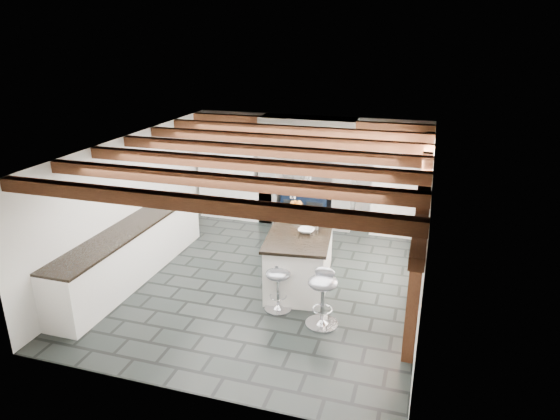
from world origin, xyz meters
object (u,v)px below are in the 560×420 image
(range_cooker, at_px, (306,203))
(kitchen_island, at_px, (301,255))
(bar_stool_near, at_px, (323,291))
(bar_stool_far, at_px, (278,281))

(range_cooker, bearing_deg, kitchen_island, -77.90)
(bar_stool_near, distance_m, bar_stool_far, 0.76)
(range_cooker, xyz_separation_m, kitchen_island, (0.57, -2.64, 0.01))
(kitchen_island, bearing_deg, range_cooker, 95.02)
(range_cooker, distance_m, kitchen_island, 2.70)
(range_cooker, relative_size, bar_stool_far, 1.31)
(range_cooker, height_order, kitchen_island, kitchen_island)
(range_cooker, bearing_deg, bar_stool_near, -72.53)
(bar_stool_far, bearing_deg, kitchen_island, 68.09)
(kitchen_island, relative_size, bar_stool_near, 2.30)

